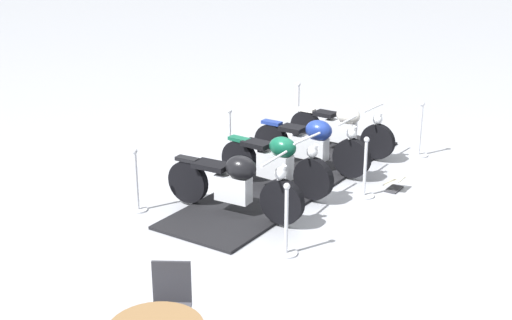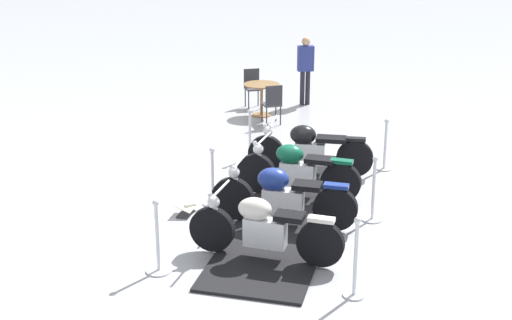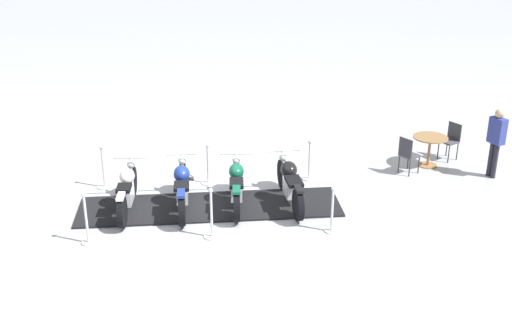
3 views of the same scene
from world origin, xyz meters
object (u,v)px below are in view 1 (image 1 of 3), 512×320
object	(u,v)px
stanchion_right_front	(286,231)
motorcycle_black	(235,183)
stanchion_right_rear	(419,140)
stanchion_left_mid	(230,148)
cafe_chair_across_table	(171,302)
motorcycle_cream	(342,128)
stanchion_left_rear	(298,115)
stanchion_left_front	(137,189)
info_placard	(394,185)
motorcycle_forest	(276,162)
stanchion_right_mid	(364,179)
motorcycle_navy	(312,143)

from	to	relation	value
stanchion_right_front	motorcycle_black	bearing A→B (deg)	-110.89
motorcycle_black	stanchion_right_rear	bearing A→B (deg)	69.13
stanchion_left_mid	cafe_chair_across_table	bearing A→B (deg)	35.87
motorcycle_cream	stanchion_left_rear	world-z (taller)	stanchion_left_rear
motorcycle_cream	stanchion_right_rear	world-z (taller)	stanchion_right_rear
motorcycle_black	stanchion_left_mid	size ratio (longest dim) A/B	2.14
stanchion_right_rear	stanchion_left_front	distance (m)	5.56
stanchion_left_rear	stanchion_right_front	size ratio (longest dim) A/B	1.08
stanchion_left_front	info_placard	xyz separation A→B (m)	(-3.29, 2.60, -0.28)
motorcycle_cream	stanchion_right_rear	distance (m)	1.47
motorcycle_forest	stanchion_right_rear	world-z (taller)	stanchion_right_rear
stanchion_right_front	cafe_chair_across_table	bearing A→B (deg)	9.10
stanchion_left_mid	stanchion_right_front	bearing A→B (deg)	53.85
stanchion_right_mid	cafe_chair_across_table	bearing A→B (deg)	7.80
stanchion_right_mid	stanchion_right_front	bearing A→B (deg)	6.50
stanchion_left_rear	stanchion_right_rear	bearing A→B (deg)	96.50
motorcycle_navy	stanchion_right_mid	distance (m)	1.43
motorcycle_cream	stanchion_right_mid	xyz separation A→B (m)	(1.62, 1.48, -0.21)
motorcycle_black	stanchion_left_rear	distance (m)	4.43
motorcycle_forest	cafe_chair_across_table	bearing A→B (deg)	-68.17
motorcycle_black	info_placard	distance (m)	2.84
stanchion_left_front	info_placard	bearing A→B (deg)	141.71
stanchion_left_mid	cafe_chair_across_table	size ratio (longest dim) A/B	1.14
stanchion_right_mid	info_placard	world-z (taller)	stanchion_right_mid
motorcycle_forest	stanchion_left_front	size ratio (longest dim) A/B	2.15
stanchion_right_front	stanchion_left_front	world-z (taller)	stanchion_right_front
motorcycle_navy	stanchion_right_rear	size ratio (longest dim) A/B	2.18
stanchion_left_mid	motorcycle_forest	bearing A→B (deg)	72.83
stanchion_left_rear	info_placard	bearing A→B (deg)	63.59
motorcycle_cream	stanchion_left_front	size ratio (longest dim) A/B	2.22
motorcycle_cream	stanchion_right_front	world-z (taller)	stanchion_right_front
cafe_chair_across_table	motorcycle_black	bearing A→B (deg)	172.76
stanchion_left_mid	info_placard	world-z (taller)	stanchion_left_mid
motorcycle_forest	stanchion_left_rear	world-z (taller)	stanchion_left_rear
stanchion_left_mid	cafe_chair_across_table	xyz separation A→B (m)	(4.57, 3.30, 0.19)
motorcycle_black	stanchion_right_front	size ratio (longest dim) A/B	2.27
stanchion_right_mid	motorcycle_forest	bearing A→B (deg)	-58.95
stanchion_left_front	motorcycle_navy	bearing A→B (deg)	162.29
motorcycle_black	stanchion_left_mid	xyz separation A→B (m)	(-1.61, -1.55, -0.19)
stanchion_right_front	stanchion_left_rear	bearing A→B (deg)	-145.01
motorcycle_navy	motorcycle_cream	world-z (taller)	motorcycle_navy
motorcycle_black	info_placard	bearing A→B (deg)	51.51
stanchion_left_mid	motorcycle_navy	bearing A→B (deg)	119.93
motorcycle_cream	stanchion_right_front	bearing A→B (deg)	-69.96
stanchion_left_front	cafe_chair_across_table	distance (m)	3.71
info_placard	stanchion_right_mid	bearing A→B (deg)	-29.46
motorcycle_black	cafe_chair_across_table	bearing A→B (deg)	-69.65
motorcycle_navy	motorcycle_cream	size ratio (longest dim) A/B	1.03
motorcycle_navy	stanchion_right_rear	distance (m)	2.27
stanchion_left_rear	stanchion_right_rear	distance (m)	2.65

